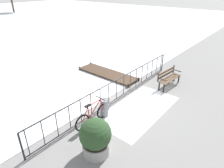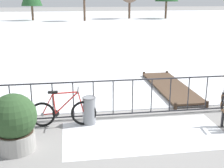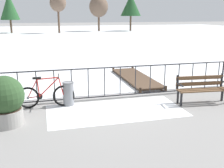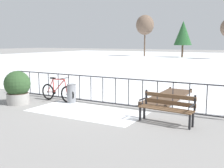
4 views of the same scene
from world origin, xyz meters
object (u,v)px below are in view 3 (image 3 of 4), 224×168
(bicycle_near_railing, at_px, (46,96))
(planter_with_shrub, at_px, (5,101))
(trash_bin, at_px, (68,93))
(park_bench, at_px, (202,87))

(bicycle_near_railing, distance_m, planter_with_shrub, 1.53)
(bicycle_near_railing, xyz_separation_m, planter_with_shrub, (-1.01, -1.11, 0.28))
(bicycle_near_railing, distance_m, trash_bin, 0.68)
(bicycle_near_railing, bearing_deg, trash_bin, 2.79)
(bicycle_near_railing, distance_m, park_bench, 4.85)
(bicycle_near_railing, relative_size, trash_bin, 2.34)
(bicycle_near_railing, bearing_deg, park_bench, -9.25)
(park_bench, height_order, trash_bin, park_bench)
(bicycle_near_railing, height_order, planter_with_shrub, planter_with_shrub)
(planter_with_shrub, bearing_deg, trash_bin, 34.00)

